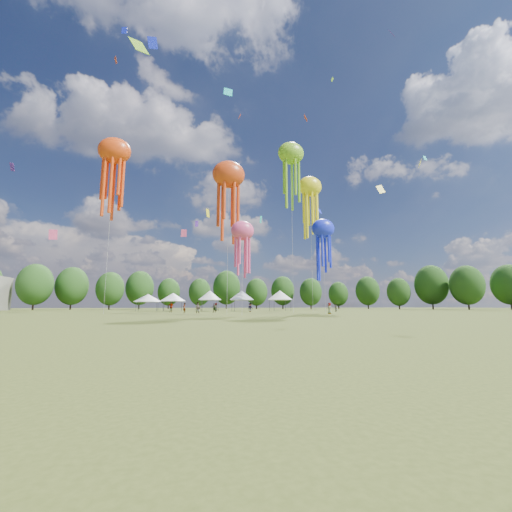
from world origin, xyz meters
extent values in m
plane|color=#384416|center=(0.00, 0.00, 0.00)|extent=(300.00, 300.00, 0.00)
imported|color=gray|center=(-8.36, 35.75, 0.85)|extent=(1.02, 0.94, 1.70)
imported|color=gray|center=(-3.31, 56.24, 0.87)|extent=(0.68, 0.93, 1.74)
imported|color=gray|center=(18.64, 43.66, 0.76)|extent=(0.64, 0.79, 1.52)
imported|color=gray|center=(2.01, 45.48, 0.81)|extent=(1.21, 1.03, 1.63)
imported|color=gray|center=(-12.53, 43.42, 0.92)|extent=(1.15, 0.64, 1.85)
imported|color=gray|center=(-5.17, 41.98, 0.79)|extent=(1.46, 1.21, 1.57)
imported|color=gray|center=(-10.33, 37.32, 0.80)|extent=(0.63, 0.70, 1.60)
imported|color=gray|center=(9.64, 27.44, 0.78)|extent=(0.68, 0.86, 1.55)
cylinder|color=#47474C|center=(-19.66, 54.89, 0.94)|extent=(0.08, 0.08, 1.87)
cylinder|color=#47474C|center=(-19.66, 58.92, 0.94)|extent=(0.08, 0.08, 1.87)
cylinder|color=#47474C|center=(-15.63, 54.89, 0.94)|extent=(0.08, 0.08, 1.87)
cylinder|color=#47474C|center=(-15.63, 58.92, 0.94)|extent=(0.08, 0.08, 1.87)
cube|color=white|center=(-17.64, 56.91, 1.92)|extent=(4.43, 4.43, 0.10)
cone|color=white|center=(-17.64, 56.91, 2.77)|extent=(5.76, 5.76, 1.60)
cylinder|color=#47474C|center=(-14.39, 55.40, 1.01)|extent=(0.08, 0.08, 2.02)
cylinder|color=#47474C|center=(-14.39, 59.17, 1.01)|extent=(0.08, 0.08, 2.02)
cylinder|color=#47474C|center=(-10.62, 55.40, 1.01)|extent=(0.08, 0.08, 2.02)
cylinder|color=#47474C|center=(-10.62, 59.17, 1.01)|extent=(0.08, 0.08, 2.02)
cube|color=white|center=(-12.51, 57.29, 2.07)|extent=(4.17, 4.17, 0.10)
cone|color=white|center=(-12.51, 57.29, 2.98)|extent=(5.42, 5.42, 1.73)
cylinder|color=#47474C|center=(-6.60, 52.18, 1.13)|extent=(0.08, 0.08, 2.25)
cylinder|color=#47474C|center=(-6.60, 55.50, 1.13)|extent=(0.08, 0.08, 2.25)
cylinder|color=#47474C|center=(-3.28, 52.18, 1.13)|extent=(0.08, 0.08, 2.25)
cylinder|color=#47474C|center=(-3.28, 55.50, 1.13)|extent=(0.08, 0.08, 2.25)
cube|color=white|center=(-4.94, 53.84, 2.30)|extent=(3.72, 3.72, 0.10)
cone|color=white|center=(-4.94, 53.84, 3.32)|extent=(4.84, 4.84, 1.93)
cylinder|color=#47474C|center=(0.02, 51.78, 1.14)|extent=(0.08, 0.08, 2.28)
cylinder|color=#47474C|center=(0.02, 55.43, 1.14)|extent=(0.08, 0.08, 2.28)
cylinder|color=#47474C|center=(3.66, 51.78, 1.14)|extent=(0.08, 0.08, 2.28)
cylinder|color=#47474C|center=(3.66, 55.43, 1.14)|extent=(0.08, 0.08, 2.28)
cube|color=white|center=(1.84, 53.60, 2.33)|extent=(4.04, 4.04, 0.10)
cone|color=white|center=(1.84, 53.60, 3.35)|extent=(5.26, 5.26, 1.95)
cylinder|color=#47474C|center=(8.33, 51.16, 1.17)|extent=(0.08, 0.08, 2.34)
cylinder|color=#47474C|center=(8.33, 54.87, 1.17)|extent=(0.08, 0.08, 2.34)
cylinder|color=#47474C|center=(12.05, 51.16, 1.17)|extent=(0.08, 0.08, 2.34)
cylinder|color=#47474C|center=(12.05, 54.87, 1.17)|extent=(0.08, 0.08, 2.34)
cube|color=white|center=(10.19, 53.01, 2.39)|extent=(4.12, 4.12, 0.10)
cone|color=white|center=(10.19, 53.01, 3.44)|extent=(5.35, 5.35, 2.00)
ellipsoid|color=red|center=(-5.03, 27.07, 19.18)|extent=(4.52, 3.17, 3.85)
cylinder|color=beige|center=(-5.03, 27.07, 9.59)|extent=(0.03, 0.03, 19.18)
ellipsoid|color=#81CA21|center=(7.46, 36.50, 28.15)|extent=(4.74, 3.32, 4.03)
cylinder|color=beige|center=(7.46, 36.50, 14.08)|extent=(0.03, 0.03, 28.15)
ellipsoid|color=#1B2AF5|center=(10.16, 29.89, 12.94)|extent=(3.61, 2.53, 3.07)
cylinder|color=beige|center=(10.16, 29.89, 6.47)|extent=(0.03, 0.03, 12.94)
ellipsoid|color=#F2440F|center=(-21.74, 35.64, 24.98)|extent=(4.89, 3.42, 4.16)
cylinder|color=beige|center=(-21.74, 35.64, 12.49)|extent=(0.03, 0.03, 24.98)
ellipsoid|color=#F64884|center=(-3.68, 23.55, 10.48)|extent=(2.93, 2.05, 2.49)
cylinder|color=beige|center=(-3.68, 23.55, 5.24)|extent=(0.03, 0.03, 10.48)
ellipsoid|color=yellow|center=(13.96, 43.71, 25.12)|extent=(4.89, 3.42, 4.16)
cylinder|color=beige|center=(13.96, 43.71, 12.56)|extent=(0.03, 0.03, 25.12)
cube|color=#F2440F|center=(7.75, 29.97, 31.14)|extent=(0.70, 1.05, 1.08)
cube|color=yellow|center=(-5.52, 56.92, 21.99)|extent=(0.99, 1.39, 2.06)
cube|color=#81CA21|center=(17.83, 65.18, 33.35)|extent=(0.62, 0.82, 0.86)
cube|color=#1B2AF5|center=(-21.92, 37.80, 48.05)|extent=(0.95, 0.30, 1.27)
cube|color=#19D7D0|center=(3.47, 43.00, 17.42)|extent=(0.61, 1.27, 1.53)
cube|color=#5E28B4|center=(26.78, 32.47, 52.79)|extent=(1.60, 1.27, 1.58)
cube|color=red|center=(-22.61, 36.21, 40.92)|extent=(0.59, 1.05, 1.13)
cube|color=#F2440F|center=(-0.03, 47.32, 40.76)|extent=(0.46, 0.71, 0.82)
cube|color=yellow|center=(32.50, 34.41, 27.86)|extent=(1.24, 1.06, 1.64)
cube|color=#81CA21|center=(-16.55, 19.24, 30.25)|extent=(2.36, 1.61, 2.35)
cube|color=#1B2AF5|center=(-15.57, 23.50, 34.52)|extent=(1.38, 0.51, 1.67)
cube|color=#19D7D0|center=(-4.48, 32.98, 35.88)|extent=(1.59, 0.76, 1.87)
cube|color=#F64884|center=(-10.60, 72.93, 20.53)|extent=(1.53, 1.16, 2.02)
cube|color=#5E28B4|center=(-36.56, 38.27, 21.99)|extent=(0.84, 1.13, 1.34)
cube|color=red|center=(19.57, 55.82, 30.93)|extent=(0.73, 2.12, 2.39)
cube|color=yellow|center=(34.35, 49.78, 28.36)|extent=(2.25, 0.72, 2.49)
cube|color=#81CA21|center=(19.58, 43.21, 49.70)|extent=(0.82, 0.68, 0.87)
cube|color=#1B2AF5|center=(25.37, 64.58, 26.72)|extent=(1.21, 1.50, 1.76)
cube|color=#19D7D0|center=(32.03, 32.49, 28.00)|extent=(0.82, 0.38, 0.96)
cube|color=#F64884|center=(-37.72, 59.93, 16.04)|extent=(1.43, 1.51, 2.30)
cube|color=#5E28B4|center=(-8.31, 48.30, 17.21)|extent=(0.67, 1.03, 1.31)
cylinder|color=#38281C|center=(-47.17, 78.19, 1.68)|extent=(0.44, 0.44, 3.36)
ellipsoid|color=#234617|center=(-47.17, 78.19, 6.51)|extent=(8.40, 8.40, 10.51)
cylinder|color=#38281C|center=(-40.68, 85.49, 1.71)|extent=(0.44, 0.44, 3.41)
ellipsoid|color=#234617|center=(-40.68, 85.49, 6.61)|extent=(8.53, 8.53, 10.66)
cylinder|color=#38281C|center=(-30.60, 85.02, 1.53)|extent=(0.44, 0.44, 3.07)
ellipsoid|color=#234617|center=(-30.60, 85.02, 5.94)|extent=(7.66, 7.66, 9.58)
cylinder|color=#38281C|center=(-23.51, 93.33, 1.72)|extent=(0.44, 0.44, 3.43)
ellipsoid|color=#234617|center=(-23.51, 93.33, 6.65)|extent=(8.58, 8.58, 10.73)
cylinder|color=#38281C|center=(-14.76, 98.96, 1.47)|extent=(0.44, 0.44, 2.95)
ellipsoid|color=#234617|center=(-14.76, 98.96, 5.71)|extent=(7.37, 7.37, 9.21)
cylinder|color=#38281C|center=(-4.70, 95.06, 1.45)|extent=(0.44, 0.44, 2.89)
ellipsoid|color=#234617|center=(-4.70, 95.06, 5.61)|extent=(7.23, 7.23, 9.04)
cylinder|color=#38281C|center=(4.91, 99.49, 1.92)|extent=(0.44, 0.44, 3.84)
ellipsoid|color=#234617|center=(4.91, 99.49, 7.44)|extent=(9.60, 9.60, 11.99)
cylinder|color=#38281C|center=(13.19, 88.44, 1.42)|extent=(0.44, 0.44, 2.84)
ellipsoid|color=#234617|center=(13.19, 88.44, 5.51)|extent=(7.11, 7.11, 8.89)
cylinder|color=#38281C|center=(22.93, 91.04, 1.58)|extent=(0.44, 0.44, 3.16)
ellipsoid|color=#234617|center=(22.93, 91.04, 6.13)|extent=(7.91, 7.91, 9.88)
cylinder|color=#38281C|center=(30.69, 85.29, 1.44)|extent=(0.44, 0.44, 2.88)
ellipsoid|color=#234617|center=(30.69, 85.29, 5.59)|extent=(7.21, 7.21, 9.01)
cylinder|color=#38281C|center=(41.52, 87.24, 1.31)|extent=(0.44, 0.44, 2.63)
ellipsoid|color=#234617|center=(41.52, 87.24, 5.09)|extent=(6.57, 6.57, 8.22)
cylinder|color=#38281C|center=(50.52, 83.73, 1.56)|extent=(0.44, 0.44, 3.13)
ellipsoid|color=#234617|center=(50.52, 83.73, 6.06)|extent=(7.81, 7.81, 9.77)
cylinder|color=#38281C|center=(53.64, 71.81, 1.36)|extent=(0.44, 0.44, 2.72)
ellipsoid|color=#234617|center=(53.64, 71.81, 5.27)|extent=(6.80, 6.80, 8.50)
cylinder|color=#38281C|center=(62.96, 68.92, 1.90)|extent=(0.44, 0.44, 3.81)
ellipsoid|color=#234617|center=(62.96, 68.92, 7.38)|extent=(9.52, 9.52, 11.90)
cylinder|color=#38281C|center=(66.57, 59.80, 1.76)|extent=(0.44, 0.44, 3.51)
ellipsoid|color=#234617|center=(66.57, 59.80, 6.80)|extent=(8.78, 8.78, 10.97)
cylinder|color=#38281C|center=(79.39, 58.26, 1.82)|extent=(0.44, 0.44, 3.64)
ellipsoid|color=#234617|center=(79.39, 58.26, 7.05)|extent=(9.10, 9.10, 11.37)
camera|label=1|loc=(-11.07, -16.05, 1.20)|focal=23.05mm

